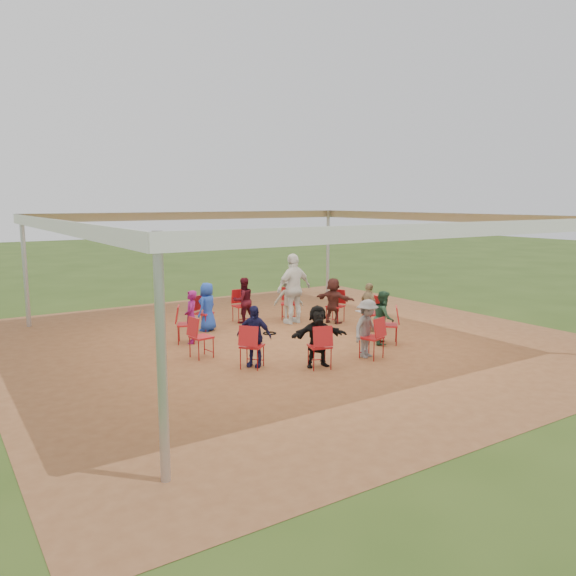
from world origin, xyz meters
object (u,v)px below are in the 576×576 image
chair_7 (252,346)px  standing_person (294,289)px  person_seated_0 (369,307)px  laptop (363,309)px  chair_4 (204,313)px  chair_8 (320,346)px  chair_9 (372,338)px  person_seated_4 (207,307)px  person_seated_6 (254,336)px  person_seated_8 (367,329)px  chair_1 (335,306)px  chair_3 (241,306)px  person_seated_5 (191,317)px  person_seated_7 (318,336)px  person_seated_9 (384,317)px  person_seated_2 (288,298)px  chair_10 (389,325)px  chair_2 (289,304)px  chair_6 (201,337)px  person_seated_1 (333,300)px  cable_coil (270,333)px  person_seated_3 (243,300)px

chair_7 → standing_person: standing_person is taller
person_seated_0 → laptop: bearing=90.0°
chair_4 → chair_8: same height
chair_9 → person_seated_4: (-1.83, 4.27, 0.18)m
person_seated_6 → person_seated_8: size_ratio=1.00×
chair_1 → chair_3: (-2.16, 1.45, 0.00)m
chair_1 → person_seated_5: person_seated_5 is taller
chair_3 → person_seated_7: person_seated_7 is taller
chair_7 → person_seated_9: bearing=50.4°
person_seated_9 → chair_1: bearing=30.4°
chair_1 → chair_8: bearing=114.5°
chair_9 → person_seated_2: (0.64, 4.22, 0.18)m
chair_10 → person_seated_4: size_ratio=0.72×
person_seated_9 → chair_2: bearing=47.8°
chair_6 → person_seated_1: person_seated_1 is taller
person_seated_4 → cable_coil: size_ratio=3.34×
chair_8 → cable_coil: size_ratio=2.39×
chair_8 → person_seated_5: bearing=129.6°
person_seated_9 → chair_4: bearing=81.6°
chair_4 → person_seated_6: (-0.50, -3.51, 0.18)m
person_seated_1 → person_seated_3: (-2.05, 1.38, 0.00)m
chair_1 → chair_3: 2.60m
chair_7 → chair_4: bearing=130.9°
person_seated_3 → person_seated_4: (-1.24, -0.34, 0.00)m
chair_4 → person_seated_0: (3.51, -2.42, 0.18)m
chair_6 → chair_9: bearing=49.1°
person_seated_7 → chair_4: bearing=115.2°
chair_8 → chair_10: same height
cable_coil → person_seated_0: bearing=-26.4°
chair_2 → person_seated_7: bearing=98.0°
chair_4 → person_seated_1: 3.55m
person_seated_4 → person_seated_9: same height
person_seated_2 → person_seated_9: bearing=130.9°
laptop → person_seated_3: bearing=47.2°
chair_3 → chair_6: 3.64m
chair_10 → person_seated_3: size_ratio=0.72×
chair_8 → person_seated_6: person_seated_6 is taller
chair_7 → standing_person: 4.30m
chair_3 → cable_coil: chair_3 is taller
person_seated_6 → person_seated_8: (2.36, -0.74, 0.00)m
chair_10 → person_seated_1: person_seated_1 is taller
chair_7 → person_seated_5: bearing=145.0°
person_seated_0 → chair_6: bearing=98.4°
chair_3 → person_seated_0: size_ratio=0.72×
chair_2 → chair_6: same height
chair_6 → person_seated_3: size_ratio=0.72×
chair_4 → person_seated_1: person_seated_1 is taller
chair_4 → laptop: chair_4 is taller
person_seated_5 → laptop: (4.15, -1.33, -0.04)m
person_seated_3 → cable_coil: person_seated_3 is taller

